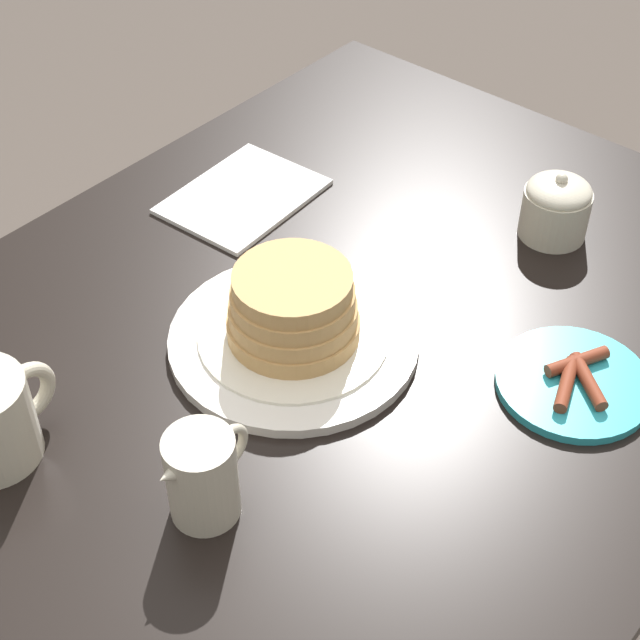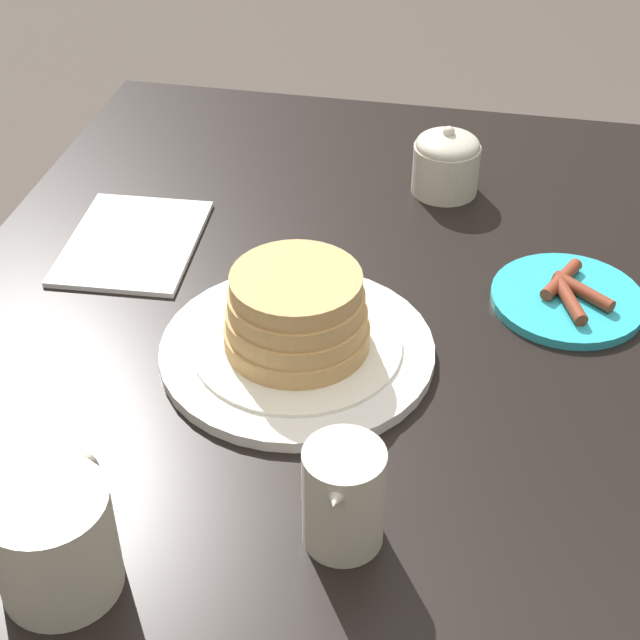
{
  "view_description": "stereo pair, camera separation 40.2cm",
  "coord_description": "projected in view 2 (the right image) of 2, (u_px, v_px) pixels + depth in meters",
  "views": [
    {
      "loc": [
        -0.54,
        -0.49,
        1.5
      ],
      "look_at": [
        0.04,
        0.01,
        0.8
      ],
      "focal_mm": 55.0,
      "sensor_mm": 36.0,
      "label": 1
    },
    {
      "loc": [
        -0.7,
        -0.14,
        1.38
      ],
      "look_at": [
        0.04,
        0.01,
        0.8
      ],
      "focal_mm": 55.0,
      "sensor_mm": 36.0,
      "label": 2
    }
  ],
  "objects": [
    {
      "name": "sugar_bowl",
      "position": [
        446.0,
        162.0,
        1.19
      ],
      "size": [
        0.08,
        0.08,
        0.09
      ],
      "color": "beige",
      "rests_on": "dining_table"
    },
    {
      "name": "napkin",
      "position": [
        133.0,
        242.0,
        1.12
      ],
      "size": [
        0.2,
        0.16,
        0.01
      ],
      "color": "white",
      "rests_on": "dining_table"
    },
    {
      "name": "pancake_plate",
      "position": [
        297.0,
        328.0,
        0.94
      ],
      "size": [
        0.27,
        0.27,
        0.1
      ],
      "color": "white",
      "rests_on": "dining_table"
    },
    {
      "name": "coffee_mug",
      "position": [
        56.0,
        538.0,
        0.72
      ],
      "size": [
        0.13,
        0.09,
        0.09
      ],
      "color": "beige",
      "rests_on": "dining_table"
    },
    {
      "name": "side_plate_bacon",
      "position": [
        568.0,
        298.0,
        1.02
      ],
      "size": [
        0.16,
        0.16,
        0.02
      ],
      "color": "#2DADBC",
      "rests_on": "dining_table"
    },
    {
      "name": "dining_table",
      "position": [
        318.0,
        471.0,
        1.03
      ],
      "size": [
        1.2,
        0.83,
        0.77
      ],
      "color": "black",
      "rests_on": "ground_plane"
    },
    {
      "name": "creamer_pitcher",
      "position": [
        344.0,
        495.0,
        0.75
      ],
      "size": [
        0.11,
        0.06,
        0.1
      ],
      "color": "beige",
      "rests_on": "dining_table"
    }
  ]
}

